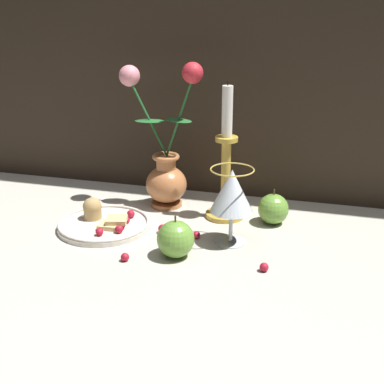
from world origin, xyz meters
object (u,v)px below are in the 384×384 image
Objects in this scene: apple_beside_vase at (273,209)px; apple_near_glass at (176,239)px; vase at (165,163)px; wine_glass at (232,193)px; candlestick at (226,170)px; plate_with_pastries at (103,222)px.

apple_near_glass is at bearing -127.46° from apple_beside_vase.
vase is at bearing 112.15° from apple_near_glass.
apple_beside_vase is (0.07, 0.12, -0.07)m from wine_glass.
candlestick is (-0.04, 0.13, 0.01)m from wine_glass.
apple_near_glass reaches higher than plate_with_pastries.
apple_near_glass is at bearing -135.00° from wine_glass.
vase is 0.21m from plate_with_pastries.
candlestick is 3.87× the size of apple_beside_vase.
apple_beside_vase is 0.94× the size of apple_near_glass.
apple_beside_vase is at bearing -8.49° from vase.
wine_glass is 0.14m from candlestick.
vase is 4.01× the size of apple_near_glass.
apple_beside_vase reaches higher than plate_with_pastries.
plate_with_pastries is at bearing -152.06° from candlestick.
vase is 0.28m from apple_beside_vase.
vase is at bearing 60.23° from plate_with_pastries.
plate_with_pastries is at bearing 155.36° from apple_near_glass.
wine_glass is 0.15m from apple_near_glass.
vase is at bearing 140.21° from wine_glass.
vase reaches higher than wine_glass.
apple_beside_vase is at bearing 18.92° from plate_with_pastries.
candlestick is at bearing 107.04° from wine_glass.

